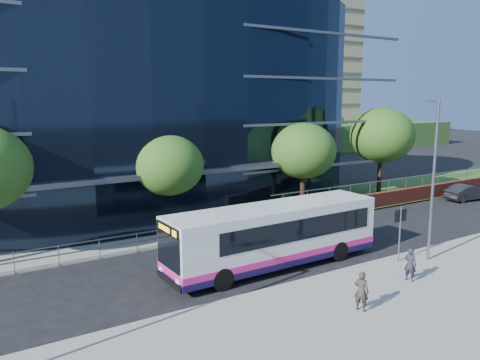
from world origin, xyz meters
TOP-DOWN VIEW (x-y plane):
  - ground at (0.00, 0.00)m, footprint 200.00×200.00m
  - pavement_near at (0.00, -5.00)m, footprint 80.00×8.00m
  - kerb at (0.00, -1.00)m, footprint 80.00×0.25m
  - yellow_line_outer at (0.00, -0.80)m, footprint 80.00×0.08m
  - yellow_line_inner at (0.00, -0.65)m, footprint 80.00×0.08m
  - far_forecourt at (-6.00, 11.00)m, footprint 50.00×8.00m
  - grass_verge at (24.00, 11.00)m, footprint 36.00×8.00m
  - glass_office at (-4.00, 20.85)m, footprint 44.00×23.10m
  - retaining_wall at (20.00, 7.30)m, footprint 34.00×0.40m
  - guard_railings at (-8.00, 7.00)m, footprint 24.00×0.05m
  - apartment_block at (32.00, 57.21)m, footprint 60.00×42.00m
  - street_sign at (4.50, -1.59)m, footprint 0.85×0.09m
  - tree_far_b at (-3.00, 9.50)m, footprint 4.29×4.29m
  - tree_far_c at (7.00, 9.00)m, footprint 4.62×4.62m
  - tree_far_d at (16.00, 10.00)m, footprint 5.28×5.28m
  - tree_dist_e at (24.00, 40.00)m, footprint 4.62×4.62m
  - tree_dist_f at (40.00, 42.00)m, footprint 4.29×4.29m
  - streetlight_east at (6.00, -2.17)m, footprint 0.15×0.77m
  - city_bus at (-0.84, 1.43)m, footprint 11.34×2.80m
  - parked_car at (21.25, 5.44)m, footprint 4.08×1.80m
  - pedestrian at (2.91, -3.55)m, footprint 0.50×0.63m
  - pedestrian_b at (-1.16, -4.53)m, footprint 0.59×0.68m

SIDE VIEW (x-z plane):
  - ground at x=0.00m, z-range 0.00..0.00m
  - yellow_line_outer at x=0.00m, z-range 0.00..0.01m
  - yellow_line_inner at x=0.00m, z-range 0.00..0.01m
  - far_forecourt at x=-6.00m, z-range 0.00..0.10m
  - grass_verge at x=24.00m, z-range 0.00..0.12m
  - pavement_near at x=0.00m, z-range 0.00..0.15m
  - kerb at x=0.00m, z-range 0.00..0.16m
  - retaining_wall at x=20.00m, z-range -0.44..1.67m
  - parked_car at x=21.25m, z-range 0.00..1.30m
  - guard_railings at x=-8.00m, z-range 0.27..1.37m
  - pedestrian at x=2.91m, z-range 0.15..1.67m
  - pedestrian_b at x=-1.16m, z-range 0.15..1.73m
  - city_bus at x=-0.84m, z-range 0.09..3.15m
  - street_sign at x=4.50m, z-range 0.75..3.55m
  - tree_far_b at x=-3.00m, z-range 1.19..7.23m
  - tree_dist_f at x=40.00m, z-range 1.19..7.23m
  - streetlight_east at x=6.00m, z-range 0.44..8.44m
  - tree_far_c at x=7.00m, z-range 1.28..7.79m
  - tree_dist_e at x=24.00m, z-range 1.28..7.79m
  - tree_far_d at x=16.00m, z-range 1.47..8.91m
  - glass_office at x=-4.00m, z-range 0.00..16.00m
  - apartment_block at x=32.00m, z-range -3.89..26.11m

